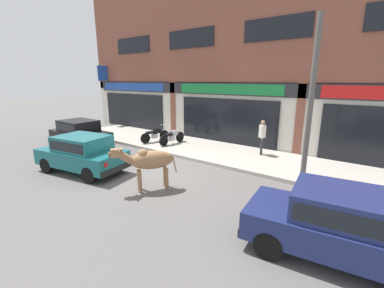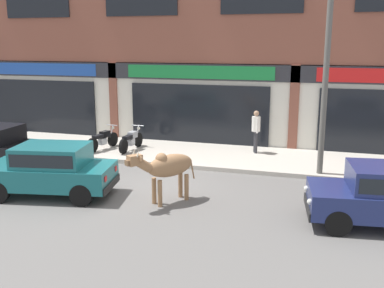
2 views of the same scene
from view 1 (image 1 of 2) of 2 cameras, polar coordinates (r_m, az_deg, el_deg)
name	(u,v)px [view 1 (image 1 of 2)]	position (r m, az deg, el deg)	size (l,w,h in m)	color
ground_plane	(150,174)	(10.14, -9.24, -6.51)	(90.00, 90.00, 0.00)	#605E5B
sidewalk	(208,150)	(13.02, 3.49, -1.33)	(19.00, 3.56, 0.15)	#B7AFA3
shop_building	(230,59)	(14.34, 8.54, 18.23)	(23.00, 1.40, 9.62)	brown
cow	(149,161)	(8.40, -9.52, -3.65)	(1.47, 1.84, 1.61)	#936B47
car_0	(82,152)	(10.82, -23.23, -1.64)	(3.80, 2.21, 1.46)	black
car_1	(340,222)	(6.05, 30.01, -14.70)	(3.75, 2.03, 1.46)	black
car_2	(80,132)	(14.86, -23.68, 2.36)	(3.65, 1.68, 1.46)	black
motorcycle_0	(155,135)	(14.53, -8.24, 2.05)	(0.62, 1.80, 0.88)	black
motorcycle_1	(172,137)	(13.92, -4.45, 1.62)	(0.52, 1.81, 0.88)	black
pedestrian	(262,134)	(12.18, 15.35, 2.23)	(0.32, 0.47, 1.60)	#2D2D33
utility_pole	(311,102)	(9.22, 24.89, 8.42)	(0.18, 0.18, 5.36)	#595651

